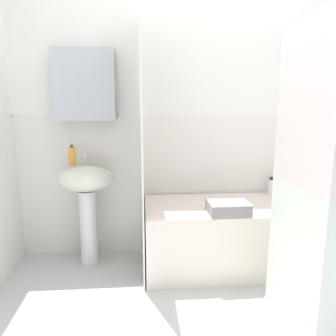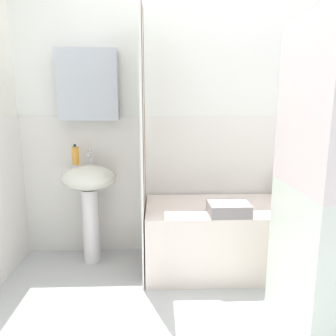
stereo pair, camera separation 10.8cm
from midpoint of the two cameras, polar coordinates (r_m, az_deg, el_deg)
wall_back_tiled at (r=2.83m, az=3.18°, el=7.81°), size 3.60×0.18×2.40m
sink at (r=2.70m, az=-15.13°, el=-4.27°), size 0.44×0.34×0.82m
faucet at (r=2.72m, az=-15.13°, el=1.88°), size 0.03×0.12×0.12m
soap_dispenser at (r=2.71m, az=-17.52°, el=1.98°), size 0.06×0.06×0.17m
bathtub at (r=2.73m, az=10.46°, el=-11.47°), size 1.44×0.65×0.52m
shower_curtain at (r=2.45m, az=-5.82°, el=3.97°), size 0.01×0.65×2.00m
shampoo_bottle at (r=3.04m, az=20.99°, el=-2.35°), size 0.04×0.04×0.23m
lotion_bottle at (r=3.01m, az=18.82°, el=-2.32°), size 0.05×0.05×0.23m
conditioner_bottle at (r=2.94m, az=16.62°, el=-3.19°), size 0.05×0.05×0.16m
towel_folded at (r=2.41m, az=9.21°, el=-6.88°), size 0.29×0.23×0.09m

